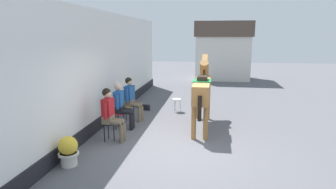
{
  "coord_description": "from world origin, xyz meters",
  "views": [
    {
      "loc": [
        0.82,
        -6.62,
        2.69
      ],
      "look_at": [
        -0.4,
        1.2,
        1.05
      ],
      "focal_mm": 30.63,
      "sensor_mm": 36.0,
      "label": 1
    }
  ],
  "objects": [
    {
      "name": "spare_stool_white",
      "position": [
        -0.42,
        3.31,
        0.4
      ],
      "size": [
        0.32,
        0.32,
        0.46
      ],
      "color": "white",
      "rests_on": "ground_plane"
    },
    {
      "name": "flower_planter_near",
      "position": [
        -2.1,
        -1.39,
        0.33
      ],
      "size": [
        0.43,
        0.43,
        0.64
      ],
      "color": "beige",
      "rests_on": "ground_plane"
    },
    {
      "name": "saddled_horse_center",
      "position": [
        0.55,
        1.67,
        1.16
      ],
      "size": [
        0.51,
        3.0,
        2.06
      ],
      "color": "#9E6B38",
      "rests_on": "ground_plane"
    },
    {
      "name": "seated_visitor_near",
      "position": [
        -1.72,
        0.12,
        0.78
      ],
      "size": [
        0.61,
        0.49,
        1.39
      ],
      "color": "black",
      "rests_on": "ground_plane"
    },
    {
      "name": "distant_cottage",
      "position": [
        1.4,
        11.58,
        1.8
      ],
      "size": [
        3.4,
        2.6,
        3.5
      ],
      "color": "silver",
      "rests_on": "ground_plane"
    },
    {
      "name": "ground_plane",
      "position": [
        0.0,
        3.0,
        0.0
      ],
      "size": [
        40.0,
        40.0,
        0.0
      ],
      "primitive_type": "plane",
      "color": "#56565B"
    },
    {
      "name": "satchel_bag",
      "position": [
        -1.54,
        3.3,
        0.1
      ],
      "size": [
        0.3,
        0.18,
        0.2
      ],
      "primitive_type": "cube",
      "rotation": [
        0.0,
        0.0,
        6.04
      ],
      "color": "black",
      "rests_on": "ground_plane"
    },
    {
      "name": "pub_facade_wall",
      "position": [
        -2.55,
        1.5,
        1.54
      ],
      "size": [
        0.34,
        14.0,
        3.4
      ],
      "color": "white",
      "rests_on": "ground_plane"
    },
    {
      "name": "seated_visitor_middle",
      "position": [
        -1.76,
        1.11,
        0.78
      ],
      "size": [
        0.61,
        0.49,
        1.39
      ],
      "color": "red",
      "rests_on": "ground_plane"
    },
    {
      "name": "seated_visitor_far",
      "position": [
        -1.71,
        2.0,
        0.78
      ],
      "size": [
        0.61,
        0.48,
        1.39
      ],
      "color": "gold",
      "rests_on": "ground_plane"
    }
  ]
}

